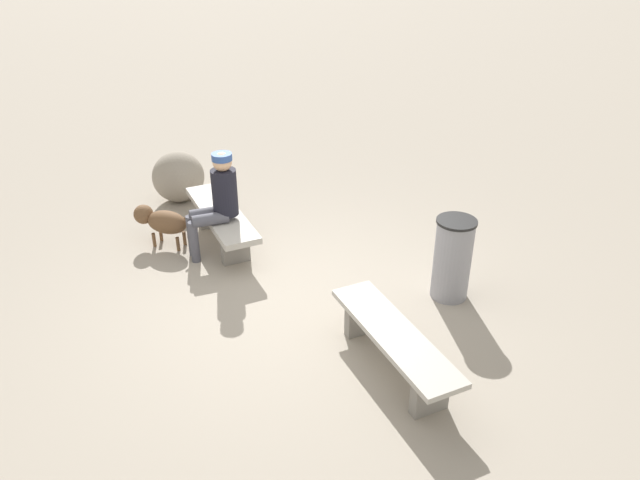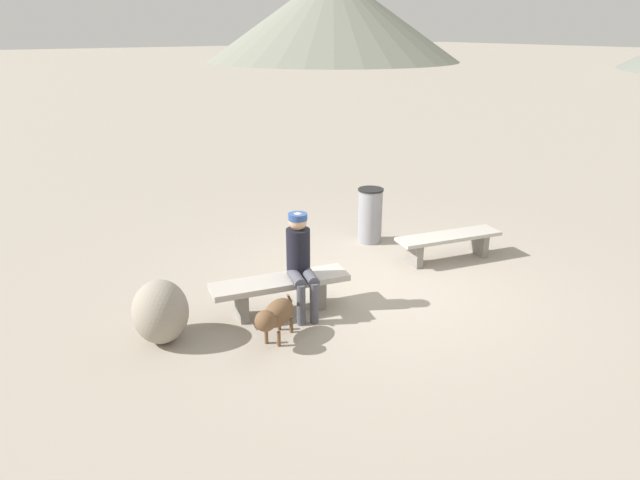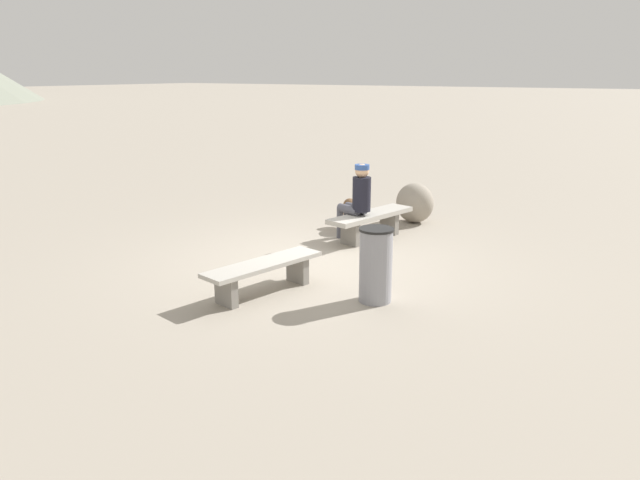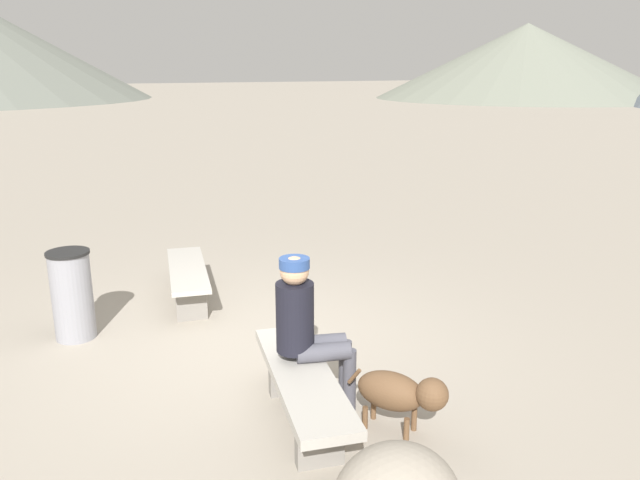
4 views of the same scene
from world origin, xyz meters
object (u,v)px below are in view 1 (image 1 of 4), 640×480
at_px(bench_left, 394,342).
at_px(trash_bin, 452,259).
at_px(bench_right, 222,219).
at_px(seated_person, 217,198).
at_px(dog, 161,221).
at_px(boulder, 178,177).

relative_size(bench_left, trash_bin, 1.88).
xyz_separation_m(bench_left, bench_right, (3.10, 0.09, 0.04)).
xyz_separation_m(bench_right, trash_bin, (-2.57, -1.43, 0.12)).
distance_m(seated_person, trash_bin, 2.84).
bearing_deg(seated_person, bench_right, -16.57).
xyz_separation_m(bench_right, dog, (0.42, 0.63, -0.00)).
relative_size(trash_bin, boulder, 1.25).
distance_m(bench_left, seated_person, 2.93).
height_order(trash_bin, boulder, trash_bin).
relative_size(seated_person, trash_bin, 1.41).
distance_m(bench_left, boulder, 4.63).
distance_m(trash_bin, boulder, 4.30).
distance_m(bench_left, trash_bin, 1.45).
bearing_deg(boulder, bench_right, 175.10).
height_order(bench_right, trash_bin, trash_bin).
xyz_separation_m(bench_left, boulder, (4.63, -0.04, 0.06)).
bearing_deg(bench_right, seated_person, 158.61).
relative_size(bench_left, dog, 2.49).
bearing_deg(trash_bin, bench_left, 111.53).
bearing_deg(bench_right, bench_left, -166.75).
distance_m(dog, boulder, 1.35).
height_order(dog, boulder, boulder).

